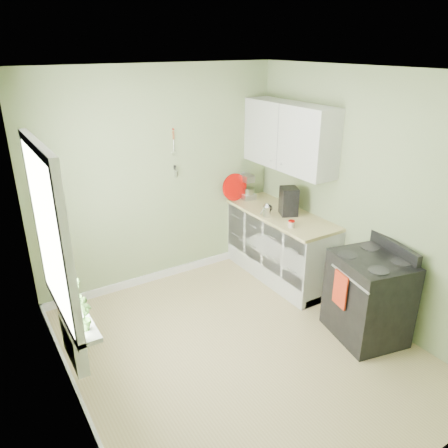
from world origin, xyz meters
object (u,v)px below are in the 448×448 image
stand_mixer (246,186)px  coffee_maker (289,202)px  stove (368,297)px  kettle (267,210)px

stand_mixer → coffee_maker: size_ratio=1.06×
stand_mixer → stove: bearing=-89.1°
coffee_maker → stand_mixer: bearing=95.5°
kettle → stand_mixer: bearing=75.3°
stove → stand_mixer: stand_mixer is taller
stove → kettle: (-0.23, 1.48, 0.53)m
kettle → coffee_maker: bearing=-16.5°
coffee_maker → kettle: bearing=163.5°
kettle → coffee_maker: coffee_maker is taller
stove → kettle: size_ratio=6.02×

